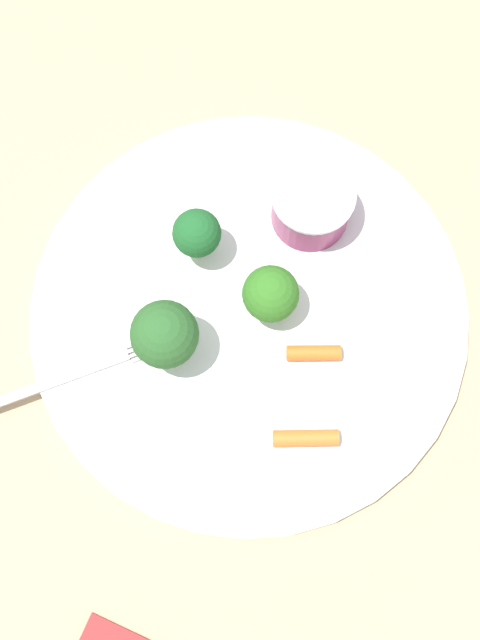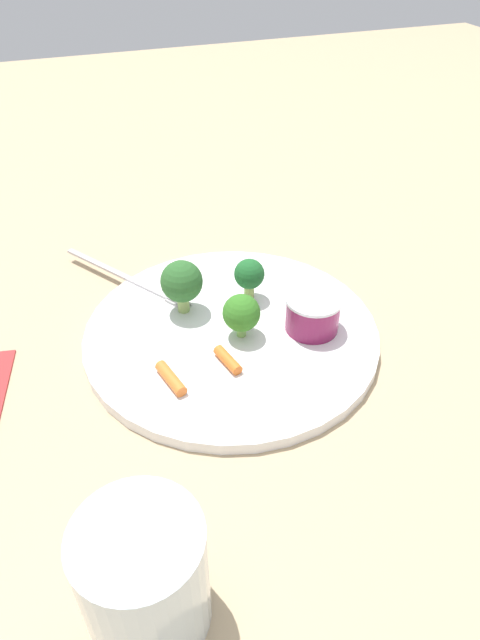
{
  "view_description": "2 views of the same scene",
  "coord_description": "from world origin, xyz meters",
  "px_view_note": "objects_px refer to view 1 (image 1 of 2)",
  "views": [
    {
      "loc": [
        0.03,
        -0.15,
        0.52
      ],
      "look_at": [
        -0.0,
        -0.01,
        0.02
      ],
      "focal_mm": 44.66,
      "sensor_mm": 36.0,
      "label": 1
    },
    {
      "loc": [
        0.41,
        -0.14,
        0.37
      ],
      "look_at": [
        0.01,
        0.01,
        0.03
      ],
      "focal_mm": 31.37,
      "sensor_mm": 36.0,
      "label": 2
    }
  ],
  "objects_px": {
    "plate": "(249,314)",
    "fork": "(37,388)",
    "broccoli_floret_0": "(271,294)",
    "carrot_stick_0": "(306,438)",
    "broccoli_floret_1": "(197,234)",
    "sauce_cup": "(312,205)",
    "broccoli_floret_2": "(165,335)",
    "carrot_stick_1": "(314,353)"
  },
  "relations": [
    {
      "from": "plate",
      "to": "carrot_stick_0",
      "type": "distance_m",
      "value": 0.09
    },
    {
      "from": "fork",
      "to": "plate",
      "type": "bearing_deg",
      "value": 33.54
    },
    {
      "from": "fork",
      "to": "broccoli_floret_1",
      "type": "bearing_deg",
      "value": 55.42
    },
    {
      "from": "plate",
      "to": "broccoli_floret_0",
      "type": "relative_size",
      "value": 6.36
    },
    {
      "from": "plate",
      "to": "fork",
      "type": "relative_size",
      "value": 1.81
    },
    {
      "from": "broccoli_floret_1",
      "to": "plate",
      "type": "bearing_deg",
      "value": -39.32
    },
    {
      "from": "sauce_cup",
      "to": "carrot_stick_1",
      "type": "height_order",
      "value": "sauce_cup"
    },
    {
      "from": "carrot_stick_0",
      "to": "carrot_stick_1",
      "type": "height_order",
      "value": "same"
    },
    {
      "from": "plate",
      "to": "broccoli_floret_0",
      "type": "bearing_deg",
      "value": 26.78
    },
    {
      "from": "broccoli_floret_0",
      "to": "carrot_stick_0",
      "type": "relative_size",
      "value": 1.12
    },
    {
      "from": "plate",
      "to": "sauce_cup",
      "type": "xyz_separation_m",
      "value": [
        0.03,
        0.08,
        0.02
      ]
    },
    {
      "from": "broccoli_floret_1",
      "to": "broccoli_floret_2",
      "type": "distance_m",
      "value": 0.07
    },
    {
      "from": "broccoli_floret_1",
      "to": "broccoli_floret_2",
      "type": "height_order",
      "value": "broccoli_floret_2"
    },
    {
      "from": "broccoli_floret_2",
      "to": "carrot_stick_0",
      "type": "height_order",
      "value": "broccoli_floret_2"
    },
    {
      "from": "plate",
      "to": "fork",
      "type": "height_order",
      "value": "fork"
    },
    {
      "from": "carrot_stick_0",
      "to": "fork",
      "type": "height_order",
      "value": "carrot_stick_0"
    },
    {
      "from": "carrot_stick_1",
      "to": "broccoli_floret_1",
      "type": "bearing_deg",
      "value": 148.69
    },
    {
      "from": "broccoli_floret_2",
      "to": "carrot_stick_0",
      "type": "distance_m",
      "value": 0.11
    },
    {
      "from": "carrot_stick_1",
      "to": "sauce_cup",
      "type": "bearing_deg",
      "value": 102.71
    },
    {
      "from": "broccoli_floret_0",
      "to": "carrot_stick_0",
      "type": "distance_m",
      "value": 0.09
    },
    {
      "from": "plate",
      "to": "fork",
      "type": "xyz_separation_m",
      "value": [
        -0.12,
        -0.08,
        0.01
      ]
    },
    {
      "from": "plate",
      "to": "broccoli_floret_1",
      "type": "bearing_deg",
      "value": 140.68
    },
    {
      "from": "sauce_cup",
      "to": "carrot_stick_0",
      "type": "xyz_separation_m",
      "value": [
        0.03,
        -0.15,
        -0.01
      ]
    },
    {
      "from": "broccoli_floret_2",
      "to": "fork",
      "type": "height_order",
      "value": "broccoli_floret_2"
    },
    {
      "from": "broccoli_floret_0",
      "to": "broccoli_floret_1",
      "type": "height_order",
      "value": "same"
    },
    {
      "from": "broccoli_floret_0",
      "to": "fork",
      "type": "bearing_deg",
      "value": -147.04
    },
    {
      "from": "carrot_stick_0",
      "to": "fork",
      "type": "bearing_deg",
      "value": -178.02
    },
    {
      "from": "plate",
      "to": "fork",
      "type": "bearing_deg",
      "value": -146.46
    },
    {
      "from": "plate",
      "to": "carrot_stick_1",
      "type": "xyz_separation_m",
      "value": [
        0.05,
        -0.02,
        0.01
      ]
    },
    {
      "from": "broccoli_floret_1",
      "to": "broccoli_floret_2",
      "type": "bearing_deg",
      "value": -92.24
    },
    {
      "from": "fork",
      "to": "carrot_stick_0",
      "type": "bearing_deg",
      "value": 1.98
    },
    {
      "from": "broccoli_floret_0",
      "to": "fork",
      "type": "height_order",
      "value": "broccoli_floret_0"
    },
    {
      "from": "broccoli_floret_1",
      "to": "carrot_stick_0",
      "type": "distance_m",
      "value": 0.15
    },
    {
      "from": "broccoli_floret_1",
      "to": "carrot_stick_1",
      "type": "distance_m",
      "value": 0.11
    },
    {
      "from": "broccoli_floret_2",
      "to": "fork",
      "type": "bearing_deg",
      "value": -149.94
    },
    {
      "from": "broccoli_floret_1",
      "to": "broccoli_floret_2",
      "type": "xyz_separation_m",
      "value": [
        -0.0,
        -0.07,
        0.01
      ]
    },
    {
      "from": "broccoli_floret_1",
      "to": "fork",
      "type": "distance_m",
      "value": 0.14
    },
    {
      "from": "sauce_cup",
      "to": "broccoli_floret_1",
      "type": "bearing_deg",
      "value": -149.07
    },
    {
      "from": "plate",
      "to": "sauce_cup",
      "type": "distance_m",
      "value": 0.08
    },
    {
      "from": "sauce_cup",
      "to": "carrot_stick_1",
      "type": "xyz_separation_m",
      "value": [
        0.02,
        -0.1,
        -0.01
      ]
    },
    {
      "from": "broccoli_floret_1",
      "to": "fork",
      "type": "relative_size",
      "value": 0.29
    },
    {
      "from": "plate",
      "to": "sauce_cup",
      "type": "bearing_deg",
      "value": 71.24
    }
  ]
}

